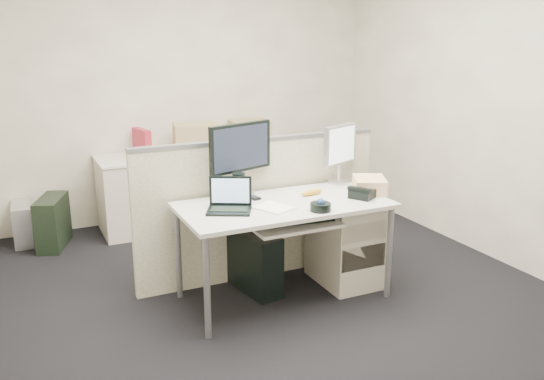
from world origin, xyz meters
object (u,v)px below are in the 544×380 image
monitor_main (241,160)px  laptop (229,196)px  desk (284,212)px  desk_phone (364,193)px

monitor_main → laptop: bearing=-141.0°
desk → laptop: size_ratio=5.11×
monitor_main → laptop: size_ratio=1.85×
monitor_main → desk: bearing=-75.5°
desk → desk_phone: bearing=-10.5°
monitor_main → desk_phone: (0.80, -0.43, -0.24)m
desk → monitor_main: monitor_main is taller
monitor_main → laptop: (-0.23, -0.34, -0.16)m
monitor_main → desk_phone: monitor_main is taller
desk → monitor_main: (-0.20, 0.32, 0.34)m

